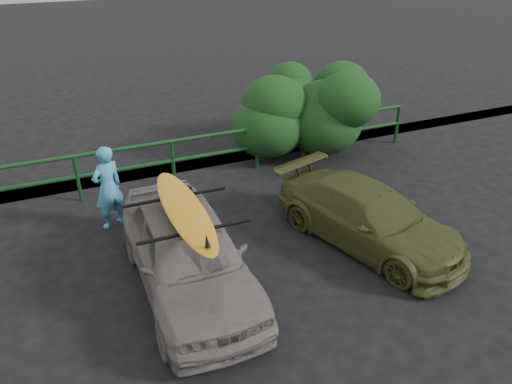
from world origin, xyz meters
TOP-DOWN VIEW (x-y plane):
  - ground at (0.00, 0.00)m, footprint 80.00×80.00m
  - guardrail at (0.00, 5.00)m, footprint 14.00×0.08m
  - shrub_right at (5.00, 5.50)m, footprint 3.20×2.40m
  - sedan at (0.24, 1.33)m, footprint 1.64×3.93m
  - olive_vehicle at (3.53, 1.32)m, footprint 2.47×3.93m
  - man at (-0.55, 3.73)m, footprint 0.70×0.60m
  - roof_rack at (0.24, 1.33)m, footprint 1.63×1.16m
  - surfboard at (0.24, 1.33)m, footprint 0.60×2.66m

SIDE VIEW (x-z plane):
  - ground at x=0.00m, z-range 0.00..0.00m
  - guardrail at x=0.00m, z-range 0.00..1.04m
  - olive_vehicle at x=3.53m, z-range 0.00..1.06m
  - sedan at x=0.24m, z-range 0.00..1.33m
  - man at x=-0.55m, z-range 0.00..1.62m
  - shrub_right at x=5.00m, z-range 0.00..2.00m
  - roof_rack at x=0.24m, z-range 1.33..1.38m
  - surfboard at x=0.24m, z-range 1.38..1.46m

